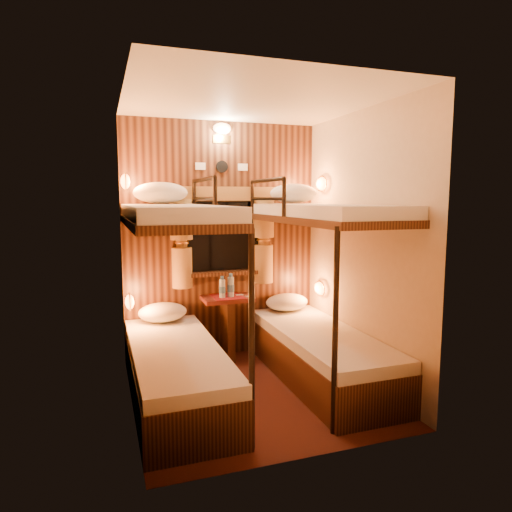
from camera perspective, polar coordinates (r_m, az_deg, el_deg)
name	(u,v)px	position (r m, az deg, el deg)	size (l,w,h in m)	color
floor	(254,392)	(4.04, -0.20, -16.60)	(2.10, 2.10, 0.00)	#35150E
ceiling	(254,100)	(3.78, -0.22, 18.93)	(2.10, 2.10, 0.00)	silver
wall_back	(222,241)	(4.73, -4.30, 1.93)	(2.40, 2.40, 0.00)	#C6B293
wall_front	(310,271)	(2.76, 6.82, -1.85)	(2.40, 2.40, 0.00)	#C6B293
wall_left	(128,257)	(3.53, -15.75, -0.09)	(2.40, 2.40, 0.00)	#C6B293
wall_right	(361,247)	(4.15, 12.98, 1.05)	(2.40, 2.40, 0.00)	#C6B293
back_panel	(222,241)	(4.71, -4.26, 1.92)	(2.00, 0.03, 2.40)	black
bunk_left	(175,333)	(3.77, -10.05, -9.46)	(0.72, 1.90, 1.82)	black
bunk_right	(320,319)	(4.16, 8.05, -7.84)	(0.72, 1.90, 1.82)	black
window	(223,243)	(4.68, -4.16, 1.65)	(1.00, 0.12, 0.79)	black
curtains	(224,235)	(4.64, -4.06, 2.63)	(1.10, 0.22, 1.00)	olive
back_fixtures	(222,136)	(4.70, -4.27, 14.69)	(0.54, 0.09, 0.48)	black
reading_lamps	(231,240)	(4.39, -3.15, 2.06)	(2.00, 0.20, 1.25)	orange
table	(227,319)	(4.67, -3.59, -7.91)	(0.50, 0.34, 0.66)	#571D13
bottle_left	(222,289)	(4.54, -4.24, -4.08)	(0.06, 0.06, 0.22)	#99BFE5
bottle_right	(231,287)	(4.57, -3.17, -3.89)	(0.07, 0.07, 0.24)	#99BFE5
sachet_a	(249,296)	(4.61, -0.85, -5.06)	(0.08, 0.06, 0.01)	silver
sachet_b	(239,295)	(4.68, -2.08, -4.89)	(0.08, 0.06, 0.01)	silver
pillow_lower_left	(163,312)	(4.50, -11.60, -6.90)	(0.46, 0.33, 0.18)	white
pillow_lower_right	(287,302)	(4.85, 3.87, -5.77)	(0.46, 0.33, 0.18)	white
pillow_upper_left	(161,193)	(4.28, -11.83, 7.74)	(0.49, 0.35, 0.19)	white
pillow_upper_right	(294,193)	(4.59, 4.73, 7.80)	(0.48, 0.35, 0.19)	white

